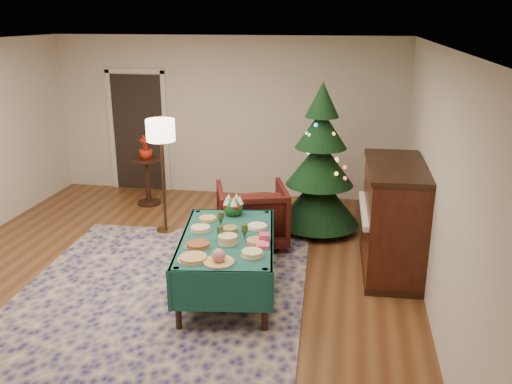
% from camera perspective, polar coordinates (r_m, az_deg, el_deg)
% --- Properties ---
extents(room_shell, '(7.00, 7.00, 7.00)m').
position_cam_1_polar(room_shell, '(6.05, -10.61, 1.98)').
color(room_shell, '#593319').
rests_on(room_shell, ground).
extents(doorway, '(1.08, 0.04, 2.16)m').
position_cam_1_polar(doorway, '(9.84, -12.27, 6.51)').
color(doorway, black).
rests_on(doorway, ground).
extents(rug, '(3.39, 4.35, 0.02)m').
position_cam_1_polar(rug, '(6.16, -10.47, -11.27)').
color(rug, '#191552').
rests_on(rug, ground).
extents(buffet_table, '(1.27, 1.89, 0.68)m').
position_cam_1_polar(buffet_table, '(6.03, -3.04, -5.89)').
color(buffet_table, black).
rests_on(buffet_table, ground).
extents(platter_0, '(0.32, 0.32, 0.04)m').
position_cam_1_polar(platter_0, '(5.45, -6.61, -6.94)').
color(platter_0, silver).
rests_on(platter_0, buffet_table).
extents(platter_1, '(0.32, 0.32, 0.15)m').
position_cam_1_polar(platter_1, '(5.35, -3.95, -6.92)').
color(platter_1, silver).
rests_on(platter_1, buffet_table).
extents(platter_2, '(0.25, 0.25, 0.06)m').
position_cam_1_polar(platter_2, '(5.49, -0.42, -6.51)').
color(platter_2, silver).
rests_on(platter_2, buffet_table).
extents(platter_3, '(0.28, 0.28, 0.05)m').
position_cam_1_polar(platter_3, '(5.74, -6.13, -5.56)').
color(platter_3, silver).
rests_on(platter_3, buffet_table).
extents(platter_4, '(0.24, 0.24, 0.09)m').
position_cam_1_polar(platter_4, '(5.78, -2.98, -5.03)').
color(platter_4, silver).
rests_on(platter_4, buffet_table).
extents(platter_5, '(0.24, 0.24, 0.04)m').
position_cam_1_polar(platter_5, '(5.80, -0.01, -5.21)').
color(platter_5, silver).
rests_on(platter_5, buffet_table).
extents(platter_6, '(0.26, 0.26, 0.05)m').
position_cam_1_polar(platter_6, '(6.15, -5.87, -3.88)').
color(platter_6, silver).
rests_on(platter_6, buffet_table).
extents(platter_7, '(0.22, 0.22, 0.07)m').
position_cam_1_polar(platter_7, '(6.07, -2.80, -4.04)').
color(platter_7, silver).
rests_on(platter_7, buffet_table).
extents(platter_8, '(0.26, 0.26, 0.04)m').
position_cam_1_polar(platter_8, '(6.20, 0.12, -3.67)').
color(platter_8, silver).
rests_on(platter_8, buffet_table).
extents(platter_9, '(0.24, 0.24, 0.04)m').
position_cam_1_polar(platter_9, '(6.46, -5.11, -2.82)').
color(platter_9, silver).
rests_on(platter_9, buffet_table).
extents(goblet_0, '(0.07, 0.07, 0.16)m').
position_cam_1_polar(goblet_0, '(6.28, -3.74, -2.75)').
color(goblet_0, '#2D471E').
rests_on(goblet_0, buffet_table).
extents(goblet_1, '(0.07, 0.07, 0.16)m').
position_cam_1_polar(goblet_1, '(5.90, -1.21, -4.10)').
color(goblet_1, '#2D471E').
rests_on(goblet_1, buffet_table).
extents(goblet_2, '(0.07, 0.07, 0.16)m').
position_cam_1_polar(goblet_2, '(5.86, -3.80, -4.29)').
color(goblet_2, '#2D471E').
rests_on(goblet_2, buffet_table).
extents(napkin_stack, '(0.16, 0.16, 0.04)m').
position_cam_1_polar(napkin_stack, '(5.70, 0.70, -5.65)').
color(napkin_stack, '#F24377').
rests_on(napkin_stack, buffet_table).
extents(gift_box, '(0.12, 0.12, 0.09)m').
position_cam_1_polar(gift_box, '(5.83, 0.87, -4.82)').
color(gift_box, '#D83C5E').
rests_on(gift_box, buffet_table).
extents(centerpiece, '(0.25, 0.25, 0.28)m').
position_cam_1_polar(centerpiece, '(6.57, -2.41, -1.44)').
color(centerpiece, '#1E4C1E').
rests_on(centerpiece, buffet_table).
extents(armchair, '(1.11, 1.08, 0.93)m').
position_cam_1_polar(armchair, '(7.33, -0.44, -2.15)').
color(armchair, '#3E120D').
rests_on(armchair, ground).
extents(floor_lamp, '(0.40, 0.40, 1.65)m').
position_cam_1_polar(floor_lamp, '(7.62, -9.99, 5.69)').
color(floor_lamp, '#A57F3F').
rests_on(floor_lamp, ground).
extents(side_table, '(0.43, 0.43, 0.77)m').
position_cam_1_polar(side_table, '(9.12, -11.31, 1.00)').
color(side_table, black).
rests_on(side_table, ground).
extents(potted_plant, '(0.22, 0.40, 0.22)m').
position_cam_1_polar(potted_plant, '(8.99, -11.50, 4.09)').
color(potted_plant, red).
rests_on(potted_plant, side_table).
extents(christmas_tree, '(1.30, 1.30, 2.15)m').
position_cam_1_polar(christmas_tree, '(7.73, 6.75, 2.71)').
color(christmas_tree, black).
rests_on(christmas_tree, ground).
extents(piano, '(0.78, 1.57, 1.34)m').
position_cam_1_polar(piano, '(6.76, 14.18, -2.77)').
color(piano, black).
rests_on(piano, ground).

